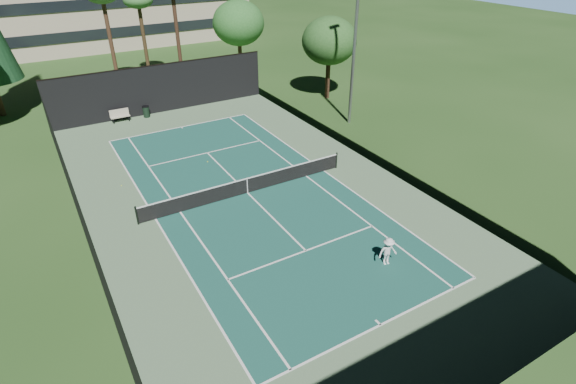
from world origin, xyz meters
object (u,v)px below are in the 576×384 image
(tennis_ball_b, at_px, (178,204))
(tennis_ball_d, at_px, (122,185))
(trash_bin, at_px, (146,112))
(tennis_net, at_px, (247,185))
(player, at_px, (388,251))
(park_bench, at_px, (120,115))
(tennis_ball_c, at_px, (208,162))

(tennis_ball_b, distance_m, tennis_ball_d, 4.43)
(trash_bin, bearing_deg, tennis_net, -83.65)
(tennis_ball_b, relative_size, trash_bin, 0.07)
(player, bearing_deg, tennis_net, 118.37)
(park_bench, relative_size, trash_bin, 1.59)
(tennis_ball_d, bearing_deg, park_bench, 77.50)
(player, relative_size, tennis_ball_b, 23.18)
(tennis_net, relative_size, park_bench, 8.60)
(tennis_ball_c, distance_m, tennis_ball_d, 5.71)
(tennis_ball_b, relative_size, park_bench, 0.04)
(tennis_net, bearing_deg, park_bench, 103.83)
(park_bench, bearing_deg, trash_bin, -1.30)
(tennis_ball_d, bearing_deg, trash_bin, 67.37)
(tennis_ball_b, relative_size, tennis_ball_d, 0.92)
(tennis_ball_b, height_order, tennis_ball_d, tennis_ball_d)
(tennis_net, height_order, player, player)
(tennis_ball_d, distance_m, trash_bin, 11.71)
(player, xyz_separation_m, park_bench, (-6.54, 24.62, -0.17))
(player, bearing_deg, trash_bin, 112.00)
(tennis_ball_d, height_order, park_bench, park_bench)
(player, relative_size, trash_bin, 1.52)
(tennis_net, distance_m, trash_bin, 15.56)
(player, distance_m, park_bench, 25.48)
(park_bench, bearing_deg, tennis_net, -76.17)
(tennis_ball_b, bearing_deg, park_bench, 89.43)
(tennis_ball_b, xyz_separation_m, tennis_ball_c, (3.44, 4.18, 0.01))
(tennis_ball_d, distance_m, park_bench, 11.12)
(tennis_ball_c, bearing_deg, trash_bin, 96.56)
(tennis_ball_d, xyz_separation_m, trash_bin, (4.50, 10.80, 0.44))
(player, relative_size, tennis_ball_c, 18.74)
(tennis_ball_d, relative_size, park_bench, 0.05)
(tennis_net, relative_size, tennis_ball_d, 190.86)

